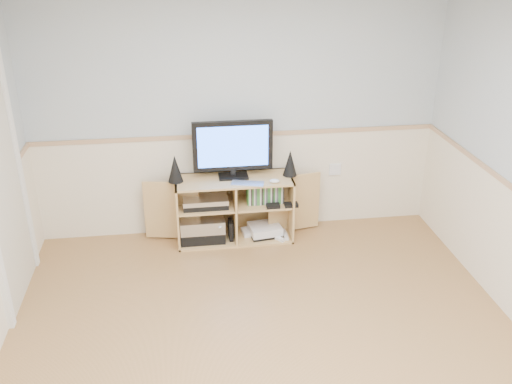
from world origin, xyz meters
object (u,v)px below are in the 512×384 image
at_px(monitor, 233,147).
at_px(keyboard, 248,184).
at_px(media_cabinet, 234,206).
at_px(game_consoles, 264,230).

xyz_separation_m(monitor, keyboard, (0.12, -0.19, -0.30)).
height_order(media_cabinet, monitor, monitor).
relative_size(monitor, keyboard, 2.47).
relative_size(monitor, game_consoles, 1.68).
xyz_separation_m(media_cabinet, keyboard, (0.12, -0.19, 0.32)).
bearing_deg(monitor, game_consoles, -11.67).
distance_m(monitor, keyboard, 0.38).
xyz_separation_m(media_cabinet, game_consoles, (0.29, -0.06, -0.26)).
bearing_deg(media_cabinet, game_consoles, -12.46).
relative_size(media_cabinet, monitor, 2.32).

